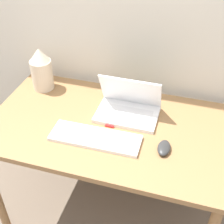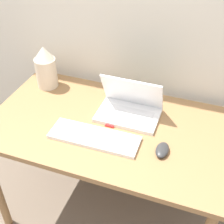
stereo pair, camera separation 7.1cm
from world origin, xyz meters
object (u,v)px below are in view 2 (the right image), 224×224
laptop (130,107)px  mp3_player (111,123)px  mouse (162,150)px  keyboard (94,137)px  vase (46,67)px

laptop → mp3_player: size_ratio=5.80×
mouse → mp3_player: mouse is taller
laptop → keyboard: bearing=-112.8°
mouse → keyboard: bearing=-176.4°
laptop → vase: 0.58m
vase → mp3_player: size_ratio=4.59×
vase → keyboard: bearing=-37.6°
laptop → vase: bearing=169.8°
mouse → vase: (-0.80, 0.33, 0.11)m
keyboard → mouse: 0.34m
keyboard → mp3_player: 0.14m
laptop → mouse: 0.33m
mp3_player → keyboard: bearing=-106.5°
laptop → mouse: laptop is taller
laptop → keyboard: (-0.11, -0.25, -0.04)m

